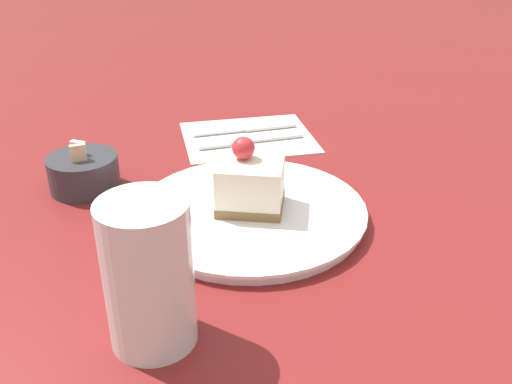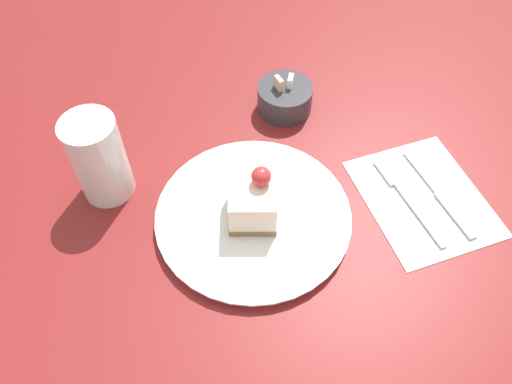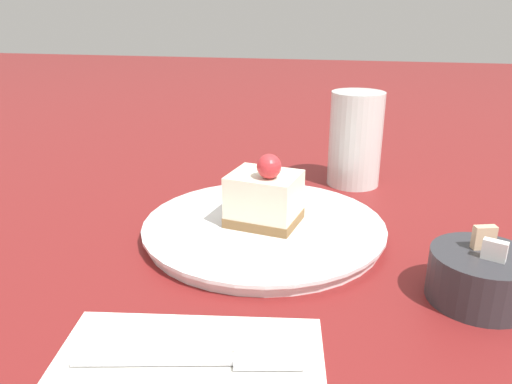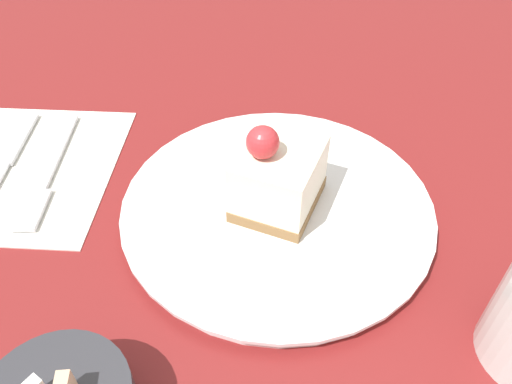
# 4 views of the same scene
# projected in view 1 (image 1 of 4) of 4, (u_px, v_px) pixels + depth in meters

# --- Properties ---
(ground_plane) EXTENTS (4.00, 4.00, 0.00)m
(ground_plane) POSITION_uv_depth(u_px,v_px,m) (224.00, 225.00, 0.68)
(ground_plane) COLOR maroon
(plate) EXTENTS (0.28, 0.28, 0.02)m
(plate) POSITION_uv_depth(u_px,v_px,m) (249.00, 212.00, 0.69)
(plate) COLOR white
(plate) RESTS_ON ground_plane
(cake_slice) EXTENTS (0.08, 0.09, 0.09)m
(cake_slice) POSITION_uv_depth(u_px,v_px,m) (248.00, 184.00, 0.68)
(cake_slice) COLOR olive
(cake_slice) RESTS_ON plate
(napkin) EXTENTS (0.20, 0.23, 0.00)m
(napkin) POSITION_uv_depth(u_px,v_px,m) (247.00, 137.00, 0.93)
(napkin) COLOR white
(napkin) RESTS_ON ground_plane
(fork) EXTENTS (0.05, 0.17, 0.00)m
(fork) POSITION_uv_depth(u_px,v_px,m) (240.00, 142.00, 0.90)
(fork) COLOR silver
(fork) RESTS_ON napkin
(knife) EXTENTS (0.05, 0.17, 0.00)m
(knife) POSITION_uv_depth(u_px,v_px,m) (253.00, 129.00, 0.95)
(knife) COLOR silver
(knife) RESTS_ON napkin
(sugar_bowl) EXTENTS (0.09, 0.09, 0.07)m
(sugar_bowl) POSITION_uv_depth(u_px,v_px,m) (82.00, 172.00, 0.76)
(sugar_bowl) COLOR #333338
(sugar_bowl) RESTS_ON ground_plane
(drinking_glass) EXTENTS (0.08, 0.08, 0.14)m
(drinking_glass) POSITION_uv_depth(u_px,v_px,m) (146.00, 275.00, 0.48)
(drinking_glass) COLOR silver
(drinking_glass) RESTS_ON ground_plane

